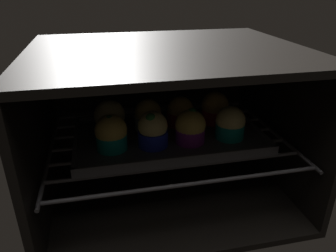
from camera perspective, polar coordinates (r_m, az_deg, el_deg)
The scene contains 11 objects.
oven_cavity at distance 79.64cm, azimuth -0.73°, elevation 1.18°, with size 59.00×47.00×37.00cm.
oven_rack at distance 77.36cm, azimuth -0.08°, elevation -2.37°, with size 54.80×42.00×0.80cm.
baking_tray at distance 76.44cm, azimuth 0.00°, elevation -1.81°, with size 43.28×25.63×2.20cm.
muffin_row0_col0 at distance 69.33cm, azimuth -10.08°, elevation -1.36°, with size 6.93×6.93×8.04cm.
muffin_row0_col1 at distance 69.65cm, azimuth -2.73°, elevation -0.72°, with size 6.65×6.65×8.18cm.
muffin_row0_col2 at distance 71.46cm, azimuth 4.00°, elevation -0.31°, with size 6.88×6.88×8.01cm.
muffin_row0_col3 at distance 74.71cm, azimuth 11.01°, elevation 0.35°, with size 6.79×6.79×7.58cm.
muffin_row1_col0 at distance 77.08cm, azimuth -10.31°, elevation 1.39°, with size 7.28×7.28×8.01cm.
muffin_row1_col1 at distance 77.86cm, azimuth -3.56°, elevation 1.85°, with size 6.65×6.65×7.53cm.
muffin_row1_col2 at distance 79.98cm, azimuth 2.18°, elevation 2.43°, with size 6.65×6.65×7.39cm.
muffin_row1_col3 at distance 82.20cm, azimuth 8.32°, elevation 3.12°, with size 6.89×6.89×8.01cm.
Camera 1 is at (-14.57, -45.14, 49.16)cm, focal length 34.22 mm.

